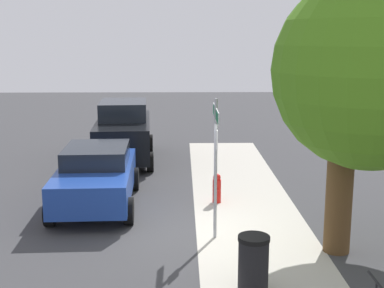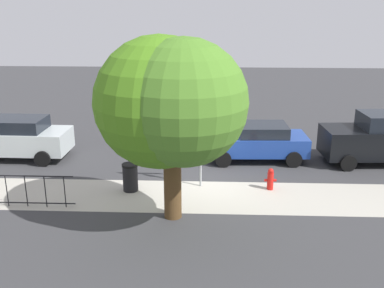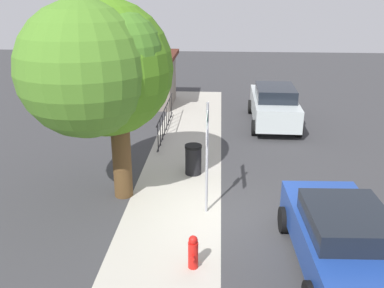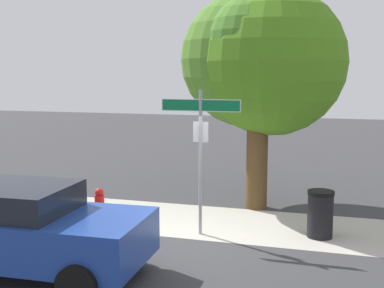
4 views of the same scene
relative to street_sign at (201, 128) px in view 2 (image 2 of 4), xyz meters
name	(u,v)px [view 2 (image 2 of 4)]	position (x,y,z in m)	size (l,w,h in m)	color
ground_plane	(208,182)	(-0.25, -0.40, -2.16)	(60.00, 60.00, 0.00)	#38383A
sidewalk_strip	(149,195)	(1.75, 0.90, -2.15)	(24.00, 2.60, 0.00)	#B1AC9F
street_sign	(201,128)	(0.00, 0.00, 0.00)	(1.67, 0.07, 3.03)	#9EA0A5
shade_tree	(172,100)	(0.74, 2.82, 1.57)	(4.24, 3.92, 5.49)	#52391E
car_black	(381,138)	(-7.23, -2.73, -1.13)	(4.66, 2.25, 2.07)	black
car_blue	(257,141)	(-2.27, -2.90, -1.37)	(4.18, 2.15, 1.51)	navy
car_silver	(13,138)	(7.88, -2.66, -1.27)	(4.73, 2.07, 1.73)	silver
fire_hydrant	(270,179)	(-2.44, 0.20, -1.77)	(0.42, 0.22, 0.78)	red
trash_bin	(130,177)	(2.43, 0.50, -1.66)	(0.55, 0.55, 0.98)	black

